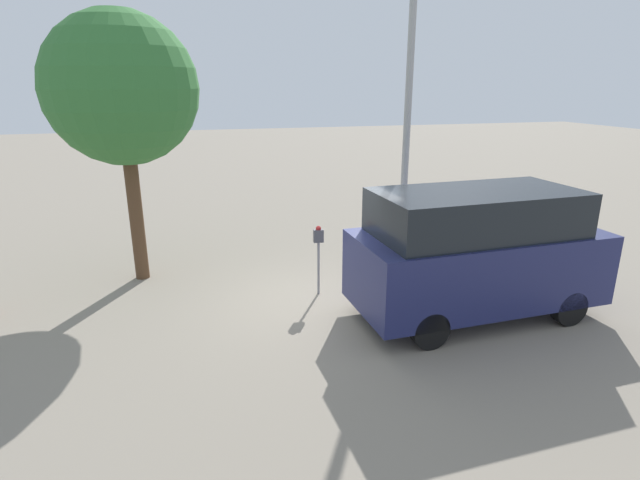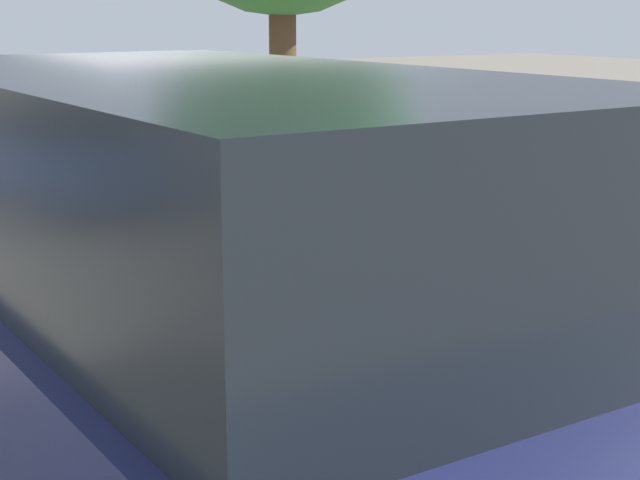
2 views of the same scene
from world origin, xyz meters
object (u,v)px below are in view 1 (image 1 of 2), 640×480
at_px(street_tree, 122,90).
at_px(parked_van, 477,251).
at_px(parking_meter_near, 318,244).
at_px(lamp_post, 405,161).

bearing_deg(street_tree, parked_van, -30.82).
distance_m(parking_meter_near, lamp_post, 3.45).
height_order(parking_meter_near, street_tree, street_tree).
distance_m(lamp_post, parked_van, 3.67).
distance_m(parking_meter_near, street_tree, 5.03).
distance_m(parked_van, street_tree, 7.61).
relative_size(parking_meter_near, parked_van, 0.32).
relative_size(parked_van, street_tree, 0.82).
distance_m(parking_meter_near, parked_van, 3.05).
bearing_deg(parked_van, street_tree, 147.15).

